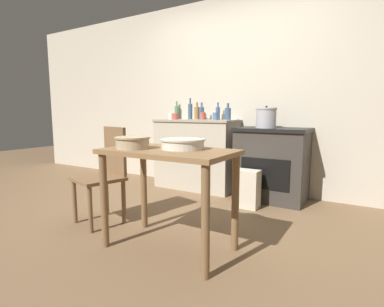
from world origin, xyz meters
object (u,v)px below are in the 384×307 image
(work_table, at_px, (168,168))
(bottle_left, at_px, (228,113))
(flour_sack, at_px, (247,189))
(cup_right, at_px, (215,116))
(bottle_far_left, at_px, (218,113))
(cup_mid_right, at_px, (175,116))
(bottle_center, at_px, (202,113))
(chair, at_px, (105,172))
(mixing_bowl_small, at_px, (133,142))
(cup_far_right, at_px, (203,116))
(cup_end_right, at_px, (171,116))
(bottle_center_left, at_px, (177,112))
(bottle_center_right, at_px, (190,111))
(stove, at_px, (272,164))
(stock_pot, at_px, (266,118))
(mixing_bowl_large, at_px, (183,143))
(bottle_mid_left, at_px, (197,113))

(work_table, relative_size, bottle_left, 4.64)
(flour_sack, distance_m, cup_right, 1.03)
(bottle_far_left, xyz_separation_m, cup_mid_right, (-0.50, -0.27, -0.05))
(bottle_center, bearing_deg, chair, -94.67)
(work_table, bearing_deg, chair, 169.14)
(mixing_bowl_small, bearing_deg, cup_far_right, 101.70)
(cup_far_right, xyz_separation_m, cup_end_right, (-0.49, -0.02, -0.01))
(work_table, xyz_separation_m, bottle_center_left, (-1.22, 1.92, 0.42))
(bottle_center_right, distance_m, cup_right, 0.53)
(stove, height_order, bottle_left, bottle_left)
(cup_right, bearing_deg, stove, 8.11)
(mixing_bowl_small, bearing_deg, bottle_left, 91.68)
(bottle_center, xyz_separation_m, cup_right, (0.30, -0.19, -0.04))
(flour_sack, height_order, bottle_center_left, bottle_center_left)
(flour_sack, relative_size, cup_far_right, 4.32)
(stock_pot, height_order, cup_mid_right, stock_pot)
(stove, bearing_deg, bottle_far_left, 169.31)
(flour_sack, xyz_separation_m, bottle_far_left, (-0.66, 0.59, 0.83))
(chair, bearing_deg, stock_pot, 68.70)
(cup_end_right, bearing_deg, cup_far_right, 2.24)
(bottle_far_left, bearing_deg, mixing_bowl_small, -82.76)
(mixing_bowl_large, distance_m, bottle_center, 1.90)
(flour_sack, height_order, bottle_left, bottle_left)
(mixing_bowl_small, bearing_deg, cup_mid_right, 114.13)
(bottle_far_left, height_order, bottle_center_right, bottle_center_right)
(work_table, distance_m, mixing_bowl_large, 0.22)
(mixing_bowl_large, relative_size, cup_right, 3.57)
(bottle_left, relative_size, cup_far_right, 2.18)
(stove, relative_size, flour_sack, 2.06)
(mixing_bowl_small, xyz_separation_m, bottle_center, (-0.46, 1.89, 0.22))
(bottle_mid_left, bearing_deg, stock_pot, -9.94)
(bottle_far_left, distance_m, cup_far_right, 0.24)
(cup_far_right, bearing_deg, mixing_bowl_large, -65.88)
(cup_right, xyz_separation_m, cup_end_right, (-0.69, 0.02, -0.00))
(stove, distance_m, flour_sack, 0.51)
(cup_mid_right, bearing_deg, mixing_bowl_large, -54.00)
(chair, distance_m, flour_sack, 1.52)
(bottle_center, bearing_deg, bottle_center_right, 178.09)
(bottle_center, bearing_deg, bottle_mid_left, 166.00)
(bottle_center_left, relative_size, bottle_center_right, 0.89)
(bottle_center_right, xyz_separation_m, cup_far_right, (0.29, -0.15, -0.06))
(stove, height_order, bottle_center_left, bottle_center_left)
(stock_pot, height_order, cup_far_right, stock_pot)
(stove, xyz_separation_m, bottle_center_right, (-1.20, 0.09, 0.63))
(bottle_far_left, distance_m, bottle_center_left, 0.71)
(cup_mid_right, xyz_separation_m, cup_end_right, (-0.10, 0.04, 0.00))
(bottle_far_left, xyz_separation_m, bottle_center_right, (-0.40, -0.06, 0.02))
(bottle_center_left, distance_m, bottle_center, 0.51)
(bottle_center_left, bearing_deg, bottle_mid_left, -14.43)
(bottle_far_left, bearing_deg, cup_far_right, -117.95)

